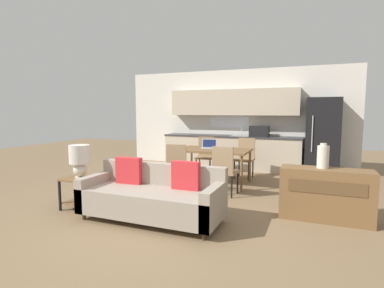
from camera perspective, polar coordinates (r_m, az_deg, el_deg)
The scene contains 15 objects.
ground_plane at distance 4.47m, azimuth -7.42°, elevation -14.20°, with size 20.00×20.00×0.00m, color #7F6647.
wall_back at distance 8.52m, azimuth 8.00°, elevation 4.82°, with size 6.40×0.07×2.70m.
kitchen_counter at distance 8.26m, azimuth 7.53°, elevation 1.24°, with size 3.73×0.65×2.15m.
refrigerator at distance 7.89m, azimuth 23.59°, elevation 1.25°, with size 0.77×0.74×1.88m.
dining_table at distance 6.44m, azimuth 4.24°, elevation -1.53°, with size 1.51×0.94×0.75m.
couch at distance 4.41m, azimuth -7.39°, elevation -9.87°, with size 2.04×0.80×0.86m.
side_table at distance 5.17m, azimuth -20.38°, elevation -7.75°, with size 0.49×0.49×0.50m.
table_lamp at distance 5.07m, azimuth -20.63°, elevation -2.54°, with size 0.32×0.32×0.52m.
credenza at distance 4.74m, azimuth 24.07°, elevation -8.77°, with size 1.24×0.42×0.75m.
vase at distance 4.67m, azimuth 23.69°, elevation -2.21°, with size 0.16×0.16×0.36m.
dining_chair_far_right at distance 7.14m, azimuth 10.04°, elevation -2.30°, with size 0.46×0.46×0.93m.
dining_chair_far_left at distance 7.39m, azimuth 2.56°, elevation -1.92°, with size 0.47×0.47×0.93m.
dining_chair_near_left at distance 5.88m, azimuth -2.66°, elevation -4.04°, with size 0.47×0.47×0.93m.
dining_chair_near_right at distance 5.54m, azimuth 6.26°, elevation -4.71°, with size 0.45×0.45×0.93m.
laptop at distance 6.60m, azimuth 3.24°, elevation -0.36°, with size 0.37×0.32×0.20m.
Camera 1 is at (2.08, -3.63, 1.56)m, focal length 28.00 mm.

